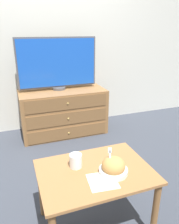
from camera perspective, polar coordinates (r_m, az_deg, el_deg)
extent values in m
plane|color=#383D47|center=(3.42, -9.77, -3.25)|extent=(12.00, 12.00, 0.00)
cube|color=silver|center=(3.16, -11.36, 19.02)|extent=(12.00, 0.05, 2.60)
cube|color=olive|center=(3.06, -6.90, 0.15)|extent=(1.14, 0.54, 0.61)
cube|color=brown|center=(2.89, -5.45, -5.46)|extent=(1.05, 0.01, 0.16)
sphere|color=tan|center=(2.89, -5.42, -5.51)|extent=(0.02, 0.02, 0.02)
cube|color=brown|center=(2.81, -5.59, -1.70)|extent=(1.05, 0.01, 0.16)
sphere|color=tan|center=(2.80, -5.56, -1.75)|extent=(0.02, 0.02, 0.02)
cube|color=brown|center=(2.74, -5.74, 2.26)|extent=(1.05, 0.01, 0.16)
sphere|color=tan|center=(2.73, -5.71, 2.22)|extent=(0.02, 0.02, 0.02)
cylinder|color=#515156|center=(3.00, -8.01, 6.20)|extent=(0.18, 0.18, 0.03)
cube|color=#515156|center=(2.94, -8.38, 12.62)|extent=(1.04, 0.04, 0.64)
cube|color=blue|center=(2.92, -8.29, 12.56)|extent=(1.00, 0.01, 0.60)
cube|color=#9E6B3D|center=(1.53, 1.46, -15.31)|extent=(0.76, 0.55, 0.02)
cylinder|color=brown|center=(1.67, 16.79, -23.59)|extent=(0.04, 0.04, 0.46)
cylinder|color=brown|center=(1.80, -12.45, -19.23)|extent=(0.04, 0.04, 0.46)
cylinder|color=brown|center=(1.97, 8.45, -14.99)|extent=(0.04, 0.04, 0.46)
cylinder|color=silver|center=(1.50, 6.24, -15.05)|extent=(0.19, 0.19, 0.03)
ellipsoid|color=tan|center=(1.48, 6.30, -13.73)|extent=(0.16, 0.16, 0.12)
cube|color=silver|center=(1.46, 5.41, -12.78)|extent=(0.02, 0.05, 0.14)
cube|color=silver|center=(1.44, 5.33, -9.91)|extent=(0.03, 0.02, 0.03)
cylinder|color=beige|center=(1.55, -3.61, -13.14)|extent=(0.08, 0.08, 0.06)
cylinder|color=white|center=(1.54, -3.62, -12.58)|extent=(0.09, 0.09, 0.10)
cube|color=silver|center=(1.44, 3.40, -17.59)|extent=(0.20, 0.20, 0.00)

